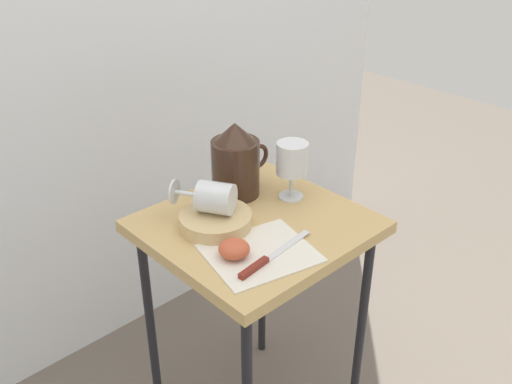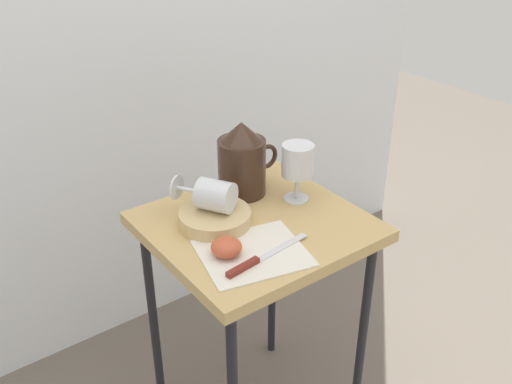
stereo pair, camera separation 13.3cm
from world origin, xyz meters
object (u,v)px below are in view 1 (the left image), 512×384
wine_glass_upright (292,161)px  apple_half_left (234,249)px  table (256,247)px  pitcher (236,166)px  basket_tray (216,220)px  knife (266,260)px  wine_glass_tipped_near (214,197)px

wine_glass_upright → apple_half_left: size_ratio=2.21×
table → pitcher: (0.06, 0.14, 0.16)m
basket_tray → wine_glass_upright: (0.23, -0.02, 0.08)m
table → knife: knife is taller
apple_half_left → knife: (0.03, -0.06, -0.01)m
apple_half_left → wine_glass_tipped_near: bearing=67.4°
basket_tray → apple_half_left: apple_half_left is taller
basket_tray → wine_glass_tipped_near: wine_glass_tipped_near is taller
table → basket_tray: (-0.09, 0.05, 0.09)m
knife → wine_glass_tipped_near: bearing=83.9°
basket_tray → knife: basket_tray is taller
table → apple_half_left: 0.18m
wine_glass_upright → wine_glass_tipped_near: 0.23m
wine_glass_tipped_near → basket_tray: bearing=-118.8°
basket_tray → pitcher: size_ratio=0.87×
pitcher → wine_glass_upright: size_ratio=1.30×
wine_glass_tipped_near → knife: (-0.02, -0.20, -0.06)m
pitcher → wine_glass_tipped_near: 0.16m
pitcher → wine_glass_upright: bearing=-51.2°
pitcher → apple_half_left: pitcher is taller
apple_half_left → knife: apple_half_left is taller
basket_tray → knife: bearing=-94.7°
knife → pitcher: bearing=60.0°
table → wine_glass_upright: bearing=9.9°
apple_half_left → knife: 0.07m
table → wine_glass_upright: wine_glass_upright is taller
pitcher → knife: bearing=-120.0°
wine_glass_upright → wine_glass_tipped_near: (-0.23, 0.03, -0.03)m
knife → basket_tray: bearing=85.3°
pitcher → apple_half_left: (-0.19, -0.21, -0.06)m
wine_glass_upright → wine_glass_tipped_near: size_ratio=0.94×
pitcher → apple_half_left: size_ratio=2.88×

